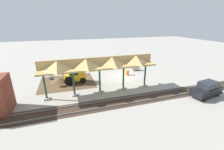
% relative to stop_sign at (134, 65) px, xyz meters
% --- Properties ---
extents(ground_plane, '(120.00, 120.00, 0.00)m').
position_rel_stop_sign_xyz_m(ground_plane, '(2.39, 1.05, -1.68)').
color(ground_plane, '#9E998E').
extents(dirt_work_zone, '(8.34, 7.00, 0.01)m').
position_rel_stop_sign_xyz_m(dirt_work_zone, '(11.98, 0.73, -1.68)').
color(dirt_work_zone, brown).
rests_on(dirt_work_zone, ground).
extents(platform_canopy, '(14.74, 3.20, 4.90)m').
position_rel_stop_sign_xyz_m(platform_canopy, '(7.82, 5.78, 2.48)').
color(platform_canopy, '#9E998E').
rests_on(platform_canopy, ground).
extents(rail_tracks, '(60.00, 2.58, 0.15)m').
position_rel_stop_sign_xyz_m(rail_tracks, '(2.39, 9.16, -1.65)').
color(rail_tracks, slate).
rests_on(rail_tracks, ground).
extents(stop_sign, '(0.61, 0.50, 2.33)m').
position_rel_stop_sign_xyz_m(stop_sign, '(0.00, 0.00, 0.00)').
color(stop_sign, gray).
rests_on(stop_sign, ground).
extents(backhoe, '(5.31, 1.95, 2.82)m').
position_rel_stop_sign_xyz_m(backhoe, '(10.95, 1.38, -0.41)').
color(backhoe, '#EAB214').
rests_on(backhoe, ground).
extents(dirt_mound, '(5.45, 5.45, 1.21)m').
position_rel_stop_sign_xyz_m(dirt_mound, '(13.15, 0.09, -1.68)').
color(dirt_mound, brown).
rests_on(dirt_mound, ground).
extents(concrete_pipe, '(1.42, 1.08, 0.89)m').
position_rel_stop_sign_xyz_m(concrete_pipe, '(-1.10, -1.48, -1.24)').
color(concrete_pipe, '#9E9384').
rests_on(concrete_pipe, ground).
extents(distant_parked_car, '(4.43, 2.41, 1.98)m').
position_rel_stop_sign_xyz_m(distant_parked_car, '(-4.91, 11.04, -0.69)').
color(distant_parked_car, black).
rests_on(distant_parked_car, ground).
extents(traffic_barrel, '(0.56, 0.56, 0.90)m').
position_rel_stop_sign_xyz_m(traffic_barrel, '(1.56, 0.56, -1.23)').
color(traffic_barrel, orange).
rests_on(traffic_barrel, ground).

